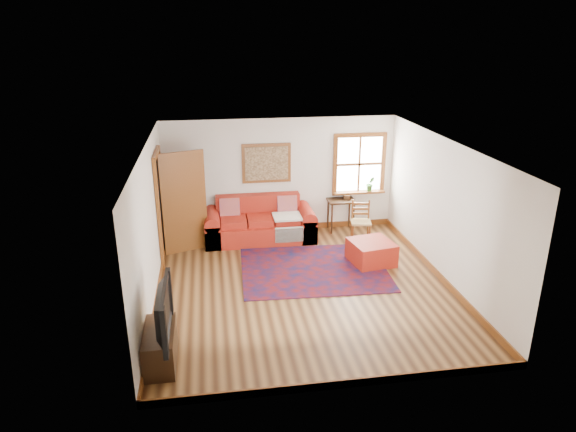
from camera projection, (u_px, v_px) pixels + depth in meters
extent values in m
plane|color=#432612|center=(303.00, 286.00, 8.97)|extent=(5.50, 5.50, 0.00)
cube|color=silver|center=(280.00, 176.00, 11.10)|extent=(5.00, 0.04, 2.50)
cube|color=silver|center=(347.00, 300.00, 5.99)|extent=(5.00, 0.04, 2.50)
cube|color=silver|center=(150.00, 228.00, 8.18)|extent=(0.04, 5.50, 2.50)
cube|color=silver|center=(445.00, 212.00, 8.91)|extent=(0.04, 5.50, 2.50)
cube|color=white|center=(304.00, 146.00, 8.12)|extent=(5.00, 5.50, 0.04)
cube|color=brown|center=(281.00, 227.00, 11.49)|extent=(5.00, 0.03, 0.12)
cube|color=brown|center=(157.00, 294.00, 8.59)|extent=(0.03, 5.50, 0.12)
cube|color=brown|center=(437.00, 273.00, 9.32)|extent=(0.03, 5.50, 0.12)
cube|color=white|center=(359.00, 164.00, 11.27)|extent=(1.00, 0.02, 1.20)
cube|color=brown|center=(361.00, 135.00, 11.04)|extent=(1.18, 0.06, 0.09)
cube|color=brown|center=(358.00, 192.00, 11.48)|extent=(1.18, 0.06, 0.09)
cube|color=brown|center=(335.00, 165.00, 11.18)|extent=(0.09, 0.06, 1.20)
cube|color=brown|center=(383.00, 163.00, 11.34)|extent=(0.09, 0.06, 1.20)
cube|color=brown|center=(359.00, 164.00, 11.26)|extent=(1.00, 0.04, 0.05)
cube|color=brown|center=(359.00, 192.00, 11.41)|extent=(1.15, 0.20, 0.04)
imported|color=#295D20|center=(370.00, 184.00, 11.36)|extent=(0.18, 0.15, 0.33)
cube|color=black|center=(159.00, 209.00, 9.75)|extent=(0.02, 0.90, 2.05)
cube|color=brown|center=(159.00, 218.00, 9.29)|extent=(0.06, 0.09, 2.05)
cube|color=brown|center=(163.00, 201.00, 10.21)|extent=(0.06, 0.09, 2.05)
cube|color=brown|center=(156.00, 154.00, 9.38)|extent=(0.06, 1.08, 0.09)
cube|color=brown|center=(184.00, 203.00, 10.09)|extent=(0.86, 0.35, 2.05)
cube|color=silver|center=(184.00, 198.00, 10.05)|extent=(0.56, 0.22, 1.33)
cube|color=brown|center=(266.00, 163.00, 10.93)|extent=(1.05, 0.04, 0.85)
cube|color=tan|center=(267.00, 164.00, 10.90)|extent=(0.92, 0.03, 0.72)
cube|color=#600D0D|center=(314.00, 269.00, 9.60)|extent=(2.77, 2.26, 0.02)
cube|color=#AA2316|center=(260.00, 231.00, 10.91)|extent=(2.32, 0.96, 0.40)
cube|color=#AA2316|center=(258.00, 205.00, 11.08)|extent=(1.80, 0.26, 0.50)
cube|color=#AA2316|center=(213.00, 231.00, 10.75)|extent=(0.32, 0.96, 0.50)
cube|color=#AA2316|center=(306.00, 226.00, 11.04)|extent=(0.32, 0.96, 0.50)
cube|color=orange|center=(230.00, 208.00, 10.82)|extent=(0.42, 0.21, 0.44)
cube|color=orange|center=(287.00, 205.00, 11.00)|extent=(0.42, 0.21, 0.44)
cube|color=silver|center=(287.00, 216.00, 10.70)|extent=(0.59, 0.53, 0.04)
cube|color=#AA2316|center=(371.00, 252.00, 9.82)|extent=(0.88, 0.88, 0.43)
cube|color=#331F11|center=(341.00, 201.00, 11.28)|extent=(0.59, 0.44, 0.04)
cylinder|color=#331F11|center=(332.00, 219.00, 11.20)|extent=(0.04, 0.04, 0.67)
cylinder|color=#331F11|center=(354.00, 218.00, 11.27)|extent=(0.04, 0.04, 0.67)
cylinder|color=#331F11|center=(328.00, 214.00, 11.53)|extent=(0.04, 0.04, 0.67)
cylinder|color=#331F11|center=(349.00, 212.00, 11.61)|extent=(0.04, 0.04, 0.67)
cube|color=tan|center=(361.00, 222.00, 10.74)|extent=(0.47, 0.46, 0.04)
cylinder|color=brown|center=(353.00, 235.00, 10.67)|extent=(0.04, 0.04, 0.42)
cylinder|color=brown|center=(370.00, 235.00, 10.66)|extent=(0.04, 0.04, 0.42)
cylinder|color=brown|center=(352.00, 219.00, 10.90)|extent=(0.04, 0.04, 0.87)
cylinder|color=brown|center=(368.00, 219.00, 10.89)|extent=(0.04, 0.04, 0.87)
cube|color=brown|center=(361.00, 209.00, 10.82)|extent=(0.35, 0.09, 0.26)
cube|color=#331F11|center=(160.00, 347.00, 6.84)|extent=(0.41, 0.90, 0.50)
imported|color=black|center=(157.00, 312.00, 6.56)|extent=(0.15, 1.18, 0.68)
cylinder|color=silver|center=(164.00, 310.00, 7.09)|extent=(0.12, 0.12, 0.18)
cylinder|color=#FFA53F|center=(164.00, 312.00, 7.10)|extent=(0.07, 0.07, 0.12)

